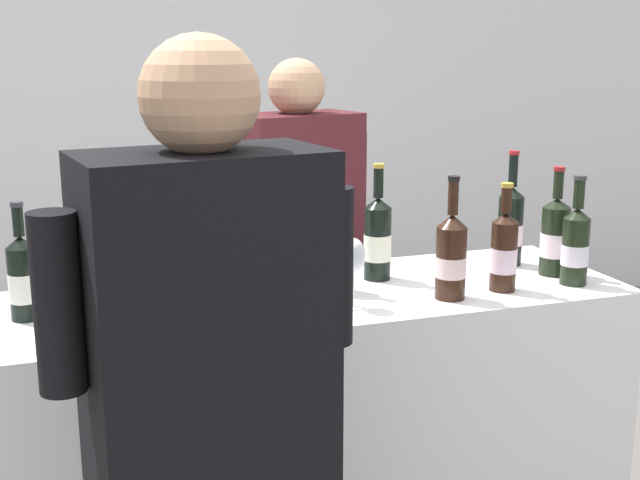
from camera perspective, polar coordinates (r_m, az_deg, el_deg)
wall_back at (r=4.74m, az=-10.81°, el=9.73°), size 8.00×0.10×2.80m
counter at (r=2.48m, az=-1.07°, el=-14.94°), size 1.82×0.58×1.01m
wine_bottle_0 at (r=2.29m, az=0.97°, el=-0.80°), size 0.07×0.07×0.32m
wine_bottle_1 at (r=2.05m, az=-16.67°, el=-3.20°), size 0.07×0.07×0.30m
wine_bottle_2 at (r=2.03m, az=-9.58°, el=-2.57°), size 0.08×0.08×0.34m
wine_bottle_3 at (r=2.26m, az=-5.67°, el=-0.99°), size 0.07×0.07×0.34m
wine_bottle_4 at (r=2.46m, az=17.15°, el=-0.34°), size 0.08×0.08×0.31m
wine_bottle_5 at (r=2.63m, az=12.95°, el=1.01°), size 0.08×0.08×0.36m
wine_bottle_6 at (r=2.35m, az=12.52°, el=-0.77°), size 0.07×0.07×0.30m
wine_bottle_7 at (r=2.18m, az=-19.75°, el=-2.46°), size 0.07×0.07×0.30m
wine_bottle_8 at (r=2.41m, az=3.98°, el=0.12°), size 0.08×0.08×0.34m
wine_bottle_9 at (r=2.55m, az=15.85°, el=0.23°), size 0.08×0.08×0.32m
wine_bottle_10 at (r=2.25m, az=9.00°, el=-1.11°), size 0.08×0.08×0.33m
wine_glass at (r=2.14m, az=2.29°, el=-1.31°), size 0.07×0.07×0.19m
person_server at (r=3.01m, az=-1.53°, el=-3.79°), size 0.57×0.34×1.63m
potted_shrub at (r=3.60m, az=-0.39°, el=-1.97°), size 0.61×0.56×1.21m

